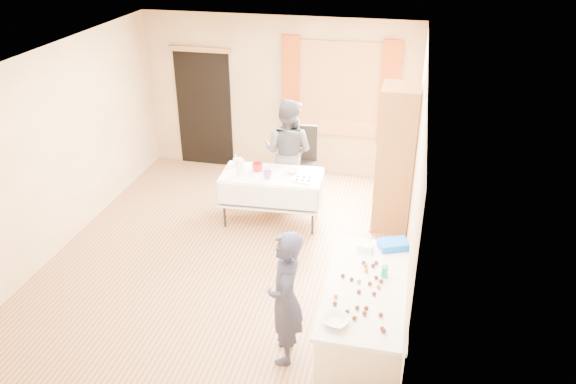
% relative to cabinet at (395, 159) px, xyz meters
% --- Properties ---
extents(floor, '(4.50, 5.50, 0.02)m').
position_rel_cabinet_xyz_m(floor, '(-1.99, -1.28, -1.03)').
color(floor, '#9E7047').
rests_on(floor, ground).
extents(ceiling, '(4.50, 5.50, 0.02)m').
position_rel_cabinet_xyz_m(ceiling, '(-1.99, -1.28, 1.59)').
color(ceiling, white).
rests_on(ceiling, floor).
extents(wall_back, '(4.50, 0.02, 2.60)m').
position_rel_cabinet_xyz_m(wall_back, '(-1.99, 1.48, 0.28)').
color(wall_back, tan).
rests_on(wall_back, floor).
extents(wall_front, '(4.50, 0.02, 2.60)m').
position_rel_cabinet_xyz_m(wall_front, '(-1.99, -4.04, 0.28)').
color(wall_front, tan).
rests_on(wall_front, floor).
extents(wall_left, '(0.02, 5.50, 2.60)m').
position_rel_cabinet_xyz_m(wall_left, '(-4.25, -1.28, 0.28)').
color(wall_left, tan).
rests_on(wall_left, floor).
extents(wall_right, '(0.02, 5.50, 2.60)m').
position_rel_cabinet_xyz_m(wall_right, '(0.27, -1.28, 0.28)').
color(wall_right, tan).
rests_on(wall_right, floor).
extents(window_frame, '(1.32, 0.06, 1.52)m').
position_rel_cabinet_xyz_m(window_frame, '(-0.99, 1.44, 0.48)').
color(window_frame, olive).
rests_on(window_frame, wall_back).
extents(window_pane, '(1.20, 0.02, 1.40)m').
position_rel_cabinet_xyz_m(window_pane, '(-0.99, 1.42, 0.48)').
color(window_pane, white).
rests_on(window_pane, wall_back).
extents(curtain_left, '(0.28, 0.06, 1.65)m').
position_rel_cabinet_xyz_m(curtain_left, '(-1.77, 1.39, 0.48)').
color(curtain_left, '#903C11').
rests_on(curtain_left, wall_back).
extents(curtain_right, '(0.28, 0.06, 1.65)m').
position_rel_cabinet_xyz_m(curtain_right, '(-0.21, 1.39, 0.48)').
color(curtain_right, '#903C11').
rests_on(curtain_right, wall_back).
extents(doorway, '(0.95, 0.04, 2.00)m').
position_rel_cabinet_xyz_m(doorway, '(-3.29, 1.45, -0.02)').
color(doorway, black).
rests_on(doorway, floor).
extents(door_lintel, '(1.05, 0.06, 0.08)m').
position_rel_cabinet_xyz_m(door_lintel, '(-3.29, 1.42, 1.00)').
color(door_lintel, olive).
rests_on(door_lintel, wall_back).
extents(cabinet, '(0.50, 0.60, 2.04)m').
position_rel_cabinet_xyz_m(cabinet, '(0.00, 0.00, 0.00)').
color(cabinet, '#915B2B').
rests_on(cabinet, floor).
extents(counter, '(0.79, 1.67, 0.91)m').
position_rel_cabinet_xyz_m(counter, '(-0.10, -2.78, -0.57)').
color(counter, '#F5E5C9').
rests_on(counter, floor).
extents(party_table, '(1.45, 0.80, 0.75)m').
position_rel_cabinet_xyz_m(party_table, '(-1.68, -0.27, -0.57)').
color(party_table, black).
rests_on(party_table, floor).
extents(chair, '(0.49, 0.49, 1.09)m').
position_rel_cabinet_xyz_m(chair, '(-1.43, 0.65, -0.69)').
color(chair, black).
rests_on(chair, floor).
extents(girl, '(0.64, 0.51, 1.45)m').
position_rel_cabinet_xyz_m(girl, '(-0.87, -2.91, -0.29)').
color(girl, '#1D2039').
rests_on(girl, floor).
extents(woman, '(1.05, 0.95, 1.63)m').
position_rel_cabinet_xyz_m(woman, '(-1.59, 0.39, -0.21)').
color(woman, black).
rests_on(woman, floor).
extents(soda_can, '(0.08, 0.08, 0.12)m').
position_rel_cabinet_xyz_m(soda_can, '(0.04, -2.60, -0.05)').
color(soda_can, '#149455').
rests_on(soda_can, counter).
extents(mixing_bowl, '(0.38, 0.38, 0.06)m').
position_rel_cabinet_xyz_m(mixing_bowl, '(-0.32, -3.37, -0.08)').
color(mixing_bowl, white).
rests_on(mixing_bowl, counter).
extents(foam_block, '(0.17, 0.13, 0.08)m').
position_rel_cabinet_xyz_m(foam_block, '(-0.18, -2.19, -0.07)').
color(foam_block, white).
rests_on(foam_block, counter).
extents(blue_basket, '(0.35, 0.30, 0.08)m').
position_rel_cabinet_xyz_m(blue_basket, '(0.09, -2.07, -0.07)').
color(blue_basket, blue).
rests_on(blue_basket, counter).
extents(pitcher, '(0.14, 0.14, 0.22)m').
position_rel_cabinet_xyz_m(pitcher, '(-2.10, -0.38, -0.16)').
color(pitcher, silver).
rests_on(pitcher, party_table).
extents(cup_red, '(0.23, 0.23, 0.12)m').
position_rel_cabinet_xyz_m(cup_red, '(-1.89, -0.22, -0.21)').
color(cup_red, '#B71116').
rests_on(cup_red, party_table).
extents(cup_rainbow, '(0.21, 0.21, 0.11)m').
position_rel_cabinet_xyz_m(cup_rainbow, '(-1.69, -0.43, -0.21)').
color(cup_rainbow, red).
rests_on(cup_rainbow, party_table).
extents(small_bowl, '(0.26, 0.26, 0.05)m').
position_rel_cabinet_xyz_m(small_bowl, '(-1.40, -0.18, -0.24)').
color(small_bowl, white).
rests_on(small_bowl, party_table).
extents(pastry_tray, '(0.32, 0.27, 0.02)m').
position_rel_cabinet_xyz_m(pastry_tray, '(-1.20, -0.39, -0.26)').
color(pastry_tray, white).
rests_on(pastry_tray, party_table).
extents(bottle, '(0.12, 0.12, 0.16)m').
position_rel_cabinet_xyz_m(bottle, '(-2.24, -0.11, -0.19)').
color(bottle, white).
rests_on(bottle, party_table).
extents(cake_balls, '(0.50, 1.03, 0.04)m').
position_rel_cabinet_xyz_m(cake_balls, '(-0.12, -2.89, -0.09)').
color(cake_balls, '#3F2314').
rests_on(cake_balls, counter).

